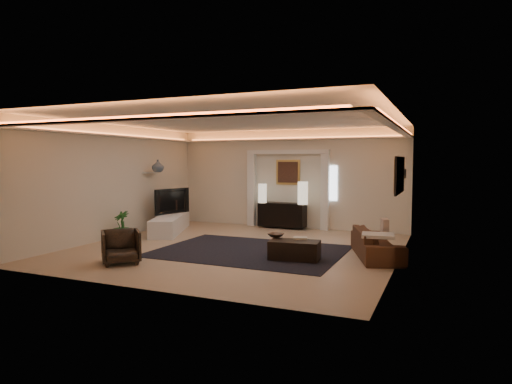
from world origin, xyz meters
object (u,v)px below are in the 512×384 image
at_px(armchair, 121,247).
at_px(sofa, 377,243).
at_px(coffee_table, 294,250).
at_px(console, 282,215).

bearing_deg(armchair, sofa, -15.20).
relative_size(coffee_table, armchair, 1.38).
bearing_deg(sofa, coffee_table, 102.20).
xyz_separation_m(console, sofa, (3.15, -2.99, -0.11)).
height_order(console, sofa, console).
height_order(coffee_table, armchair, armchair).
height_order(sofa, coffee_table, sofa).
relative_size(console, coffee_table, 1.42).
relative_size(sofa, armchair, 2.76).
xyz_separation_m(sofa, armchair, (-4.47, -2.51, 0.04)).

